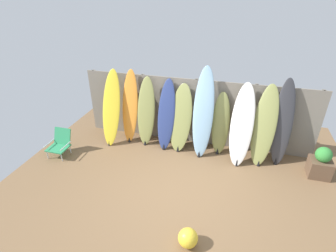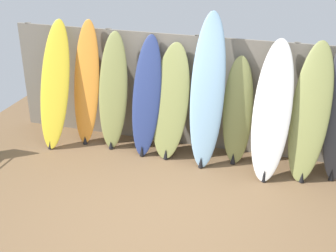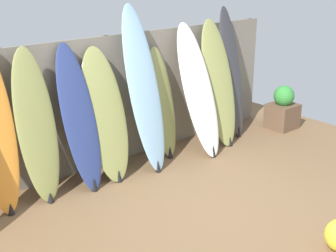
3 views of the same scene
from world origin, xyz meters
TOP-DOWN VIEW (x-y plane):
  - ground at (0.00, 0.00)m, footprint 7.68×7.68m
  - fence_back at (-0.00, 2.01)m, footprint 6.08×0.11m
  - surfboard_yellow_0 at (-2.17, 1.50)m, footprint 0.53×0.81m
  - surfboard_orange_1 at (-1.71, 1.69)m, footprint 0.48×0.51m
  - surfboard_olive_2 at (-1.24, 1.65)m, footprint 0.48×0.47m
  - surfboard_navy_3 at (-0.68, 1.63)m, footprint 0.45×0.64m
  - surfboard_olive_4 at (-0.30, 1.63)m, footprint 0.61×0.64m
  - surfboard_skyblue_5 at (0.28, 1.57)m, footprint 0.53×0.70m
  - surfboard_olive_6 at (0.71, 1.71)m, footprint 0.48×0.46m
  - surfboard_white_7 at (1.22, 1.50)m, footprint 0.55×0.83m
  - surfboard_olive_8 at (1.73, 1.58)m, footprint 0.61×0.75m

SIDE VIEW (x-z plane):
  - ground at x=0.00m, z-range 0.00..0.00m
  - surfboard_olive_6 at x=0.71m, z-range -0.01..1.59m
  - surfboard_olive_4 at x=-0.30m, z-range -0.01..1.70m
  - surfboard_navy_3 at x=-0.68m, z-range -0.01..1.79m
  - fence_back at x=0.00m, z-range 0.00..1.80m
  - surfboard_olive_2 at x=-1.24m, z-range -0.01..1.83m
  - surfboard_white_7 at x=1.22m, z-range -0.01..1.89m
  - surfboard_olive_8 at x=1.73m, z-range -0.01..1.90m
  - surfboard_yellow_0 at x=-2.17m, z-range -0.01..1.94m
  - surfboard_orange_1 at x=-1.71m, z-range -0.01..1.96m
  - surfboard_skyblue_5 at x=0.28m, z-range -0.01..2.21m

